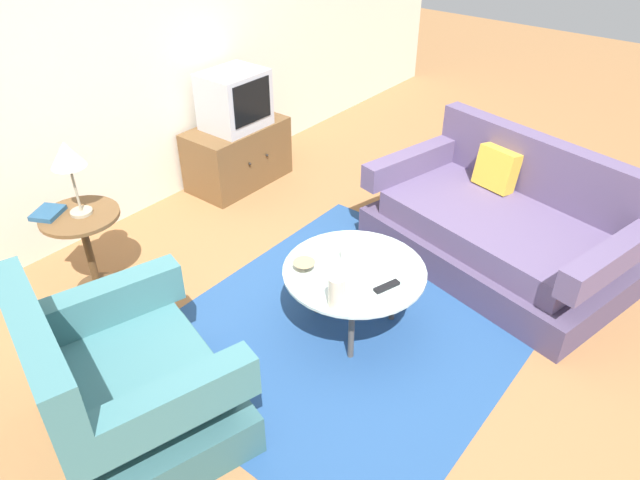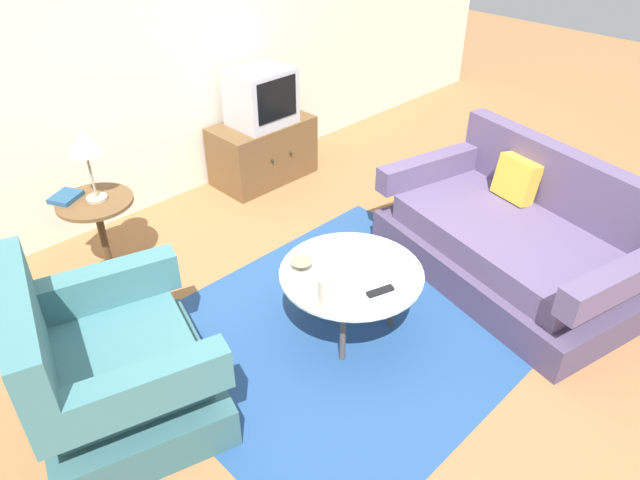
{
  "view_description": "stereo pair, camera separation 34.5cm",
  "coord_description": "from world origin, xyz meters",
  "px_view_note": "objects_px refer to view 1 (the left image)",
  "views": [
    {
      "loc": [
        -2.23,
        -1.49,
        2.49
      ],
      "look_at": [
        0.04,
        0.31,
        0.55
      ],
      "focal_mm": 32.89,
      "sensor_mm": 36.0,
      "label": 1
    },
    {
      "loc": [
        -2.0,
        -1.75,
        2.49
      ],
      "look_at": [
        0.04,
        0.31,
        0.55
      ],
      "focal_mm": 32.89,
      "sensor_mm": 36.0,
      "label": 2
    }
  ],
  "objects_px": {
    "armchair": "(126,390)",
    "mug": "(347,253)",
    "book": "(48,213)",
    "coffee_table": "(354,274)",
    "vase": "(337,288)",
    "couch": "(501,229)",
    "table_lamp": "(67,158)",
    "tv_stand": "(238,154)",
    "bowl": "(304,266)",
    "television": "(234,100)",
    "tv_remote_dark": "(387,286)",
    "side_table": "(85,236)"
  },
  "relations": [
    {
      "from": "armchair",
      "to": "mug",
      "type": "xyz_separation_m",
      "value": [
        1.4,
        -0.3,
        0.17
      ]
    },
    {
      "from": "armchair",
      "to": "book",
      "type": "distance_m",
      "value": 1.43
    },
    {
      "from": "coffee_table",
      "to": "vase",
      "type": "xyz_separation_m",
      "value": [
        -0.32,
        -0.11,
        0.15
      ]
    },
    {
      "from": "armchair",
      "to": "couch",
      "type": "height_order",
      "value": "armchair"
    },
    {
      "from": "table_lamp",
      "to": "tv_stand",
      "type": "bearing_deg",
      "value": 11.3
    },
    {
      "from": "table_lamp",
      "to": "bowl",
      "type": "bearing_deg",
      "value": -67.64
    },
    {
      "from": "television",
      "to": "vase",
      "type": "bearing_deg",
      "value": -121.86
    },
    {
      "from": "armchair",
      "to": "tv_stand",
      "type": "xyz_separation_m",
      "value": [
        2.27,
        1.52,
        -0.04
      ]
    },
    {
      "from": "television",
      "to": "tv_remote_dark",
      "type": "height_order",
      "value": "television"
    },
    {
      "from": "mug",
      "to": "bowl",
      "type": "xyz_separation_m",
      "value": [
        -0.25,
        0.13,
        -0.01
      ]
    },
    {
      "from": "table_lamp",
      "to": "vase",
      "type": "height_order",
      "value": "table_lamp"
    },
    {
      "from": "armchair",
      "to": "television",
      "type": "xyz_separation_m",
      "value": [
        2.27,
        1.5,
        0.46
      ]
    },
    {
      "from": "television",
      "to": "vase",
      "type": "distance_m",
      "value": 2.38
    },
    {
      "from": "couch",
      "to": "tv_remote_dark",
      "type": "relative_size",
      "value": 11.6
    },
    {
      "from": "tv_stand",
      "to": "book",
      "type": "bearing_deg",
      "value": -174.12
    },
    {
      "from": "coffee_table",
      "to": "mug",
      "type": "relative_size",
      "value": 7.17
    },
    {
      "from": "side_table",
      "to": "vase",
      "type": "xyz_separation_m",
      "value": [
        0.44,
        -1.7,
        0.14
      ]
    },
    {
      "from": "tv_remote_dark",
      "to": "book",
      "type": "bearing_deg",
      "value": 131.57
    },
    {
      "from": "vase",
      "to": "book",
      "type": "distance_m",
      "value": 1.93
    },
    {
      "from": "bowl",
      "to": "tv_remote_dark",
      "type": "relative_size",
      "value": 0.8
    },
    {
      "from": "vase",
      "to": "tv_remote_dark",
      "type": "height_order",
      "value": "vase"
    },
    {
      "from": "tv_stand",
      "to": "television",
      "type": "height_order",
      "value": "television"
    },
    {
      "from": "couch",
      "to": "bowl",
      "type": "distance_m",
      "value": 1.55
    },
    {
      "from": "side_table",
      "to": "television",
      "type": "height_order",
      "value": "television"
    },
    {
      "from": "coffee_table",
      "to": "book",
      "type": "relative_size",
      "value": 3.56
    },
    {
      "from": "vase",
      "to": "mug",
      "type": "height_order",
      "value": "vase"
    },
    {
      "from": "vase",
      "to": "book",
      "type": "relative_size",
      "value": 1.01
    },
    {
      "from": "couch",
      "to": "mug",
      "type": "bearing_deg",
      "value": 80.01
    },
    {
      "from": "couch",
      "to": "mug",
      "type": "height_order",
      "value": "couch"
    },
    {
      "from": "couch",
      "to": "table_lamp",
      "type": "relative_size",
      "value": 3.95
    },
    {
      "from": "coffee_table",
      "to": "tv_stand",
      "type": "height_order",
      "value": "tv_stand"
    },
    {
      "from": "armchair",
      "to": "tv_remote_dark",
      "type": "distance_m",
      "value": 1.47
    },
    {
      "from": "tv_stand",
      "to": "tv_remote_dark",
      "type": "relative_size",
      "value": 5.34
    },
    {
      "from": "television",
      "to": "table_lamp",
      "type": "height_order",
      "value": "table_lamp"
    },
    {
      "from": "table_lamp",
      "to": "side_table",
      "type": "bearing_deg",
      "value": 170.81
    },
    {
      "from": "tv_remote_dark",
      "to": "book",
      "type": "height_order",
      "value": "book"
    },
    {
      "from": "couch",
      "to": "tv_stand",
      "type": "height_order",
      "value": "couch"
    },
    {
      "from": "tv_remote_dark",
      "to": "vase",
      "type": "bearing_deg",
      "value": 174.23
    },
    {
      "from": "television",
      "to": "vase",
      "type": "relative_size",
      "value": 2.12
    },
    {
      "from": "television",
      "to": "table_lamp",
      "type": "bearing_deg",
      "value": -169.27
    },
    {
      "from": "table_lamp",
      "to": "bowl",
      "type": "relative_size",
      "value": 3.68
    },
    {
      "from": "vase",
      "to": "television",
      "type": "bearing_deg",
      "value": 58.14
    },
    {
      "from": "side_table",
      "to": "mug",
      "type": "bearing_deg",
      "value": -61.05
    },
    {
      "from": "tv_remote_dark",
      "to": "couch",
      "type": "bearing_deg",
      "value": 10.81
    },
    {
      "from": "television",
      "to": "bowl",
      "type": "height_order",
      "value": "television"
    },
    {
      "from": "side_table",
      "to": "bowl",
      "type": "bearing_deg",
      "value": -67.01
    },
    {
      "from": "table_lamp",
      "to": "vase",
      "type": "relative_size",
      "value": 2.03
    },
    {
      "from": "armchair",
      "to": "television",
      "type": "distance_m",
      "value": 2.76
    },
    {
      "from": "side_table",
      "to": "couch",
      "type": "bearing_deg",
      "value": -45.16
    },
    {
      "from": "couch",
      "to": "book",
      "type": "relative_size",
      "value": 8.08
    }
  ]
}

